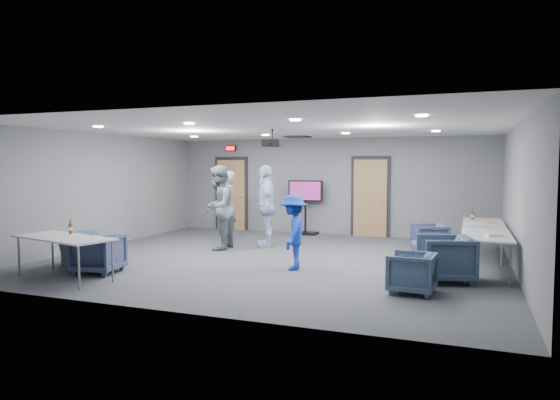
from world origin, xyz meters
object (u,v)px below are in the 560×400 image
(tv_stand, at_px, (305,204))
(person_d, at_px, (293,232))
(chair_right_a, at_px, (429,239))
(person_c, at_px, (266,206))
(table_right_a, at_px, (483,224))
(chair_right_b, at_px, (445,259))
(bottle_right, at_px, (472,216))
(bottle_front, at_px, (70,228))
(chair_front_a, at_px, (98,253))
(table_right_b, at_px, (486,236))
(person_a, at_px, (227,206))
(chair_right_c, at_px, (412,273))
(chair_front_b, at_px, (88,250))
(projector, at_px, (272,143))
(person_b, at_px, (218,208))
(table_front_left, at_px, (64,239))

(tv_stand, bearing_deg, person_d, -75.09)
(person_d, bearing_deg, chair_right_a, 129.00)
(person_c, bearing_deg, table_right_a, 70.56)
(chair_right_a, height_order, table_right_a, table_right_a)
(chair_right_b, distance_m, bottle_right, 3.33)
(chair_right_b, distance_m, bottle_front, 6.53)
(bottle_front, bearing_deg, person_d, 26.71)
(chair_front_a, distance_m, bottle_right, 7.94)
(person_c, height_order, tv_stand, person_c)
(chair_right_b, bearing_deg, tv_stand, -155.79)
(table_right_b, relative_size, tv_stand, 1.30)
(person_a, bearing_deg, bottle_front, -15.21)
(person_c, relative_size, chair_right_c, 2.84)
(person_a, distance_m, bottle_right, 5.94)
(chair_right_c, height_order, tv_stand, tv_stand)
(chair_front_b, xyz_separation_m, bottle_right, (6.93, 4.36, 0.49))
(chair_front_b, bearing_deg, chair_right_b, -150.28)
(tv_stand, xyz_separation_m, projector, (0.46, -3.73, 1.54))
(person_c, xyz_separation_m, chair_front_a, (-1.70, -3.85, -0.62))
(chair_right_c, xyz_separation_m, bottle_front, (-5.82, -0.79, 0.51))
(person_d, bearing_deg, table_right_a, 118.77)
(person_b, relative_size, bottle_front, 7.36)
(chair_right_b, bearing_deg, person_a, -133.38)
(person_b, xyz_separation_m, tv_stand, (1.11, 3.12, -0.11))
(chair_front_a, height_order, projector, projector)
(table_front_left, bearing_deg, person_c, 80.03)
(table_front_left, height_order, projector, projector)
(chair_right_c, xyz_separation_m, bottle_right, (0.89, 4.24, 0.50))
(chair_right_a, bearing_deg, table_right_b, 12.47)
(person_b, relative_size, chair_right_b, 2.28)
(chair_front_a, relative_size, tv_stand, 0.51)
(person_c, relative_size, chair_front_b, 1.98)
(chair_front_a, xyz_separation_m, projector, (2.43, 2.42, 2.05))
(table_right_a, height_order, table_front_left, same)
(person_b, distance_m, person_d, 2.79)
(tv_stand, bearing_deg, table_right_b, -39.42)
(table_right_a, xyz_separation_m, bottle_front, (-6.92, -4.54, 0.14))
(table_right_b, bearing_deg, projector, 89.39)
(person_d, relative_size, bottle_right, 6.12)
(person_a, xyz_separation_m, projector, (2.02, -1.91, 1.50))
(chair_front_a, distance_m, table_front_left, 0.72)
(chair_front_a, distance_m, table_right_a, 7.83)
(person_b, relative_size, chair_front_a, 2.49)
(chair_front_a, height_order, table_right_b, table_right_b)
(person_c, distance_m, bottle_front, 4.61)
(person_a, height_order, table_right_a, person_a)
(table_right_a, bearing_deg, chair_right_a, 95.05)
(chair_front_b, bearing_deg, person_d, -143.24)
(person_a, bearing_deg, chair_front_b, -19.84)
(bottle_front, xyz_separation_m, tv_stand, (2.34, 6.41, 0.04))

